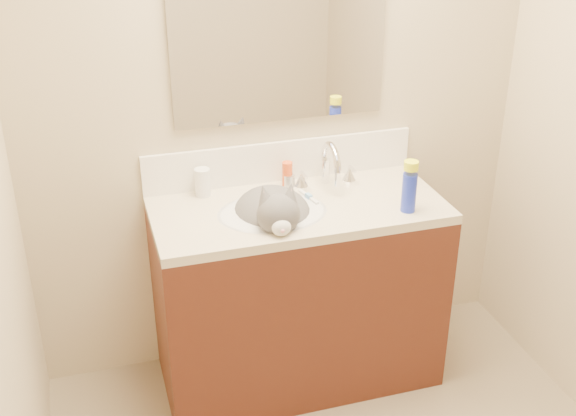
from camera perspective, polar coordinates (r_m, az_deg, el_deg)
room_shell at (r=1.87m, az=10.03°, el=4.74°), size 2.24×2.54×2.52m
vanity_cabinet at (r=3.18m, az=0.78°, el=-7.08°), size 1.20×0.55×0.82m
counter_slab at (r=2.96m, az=0.83°, el=-0.13°), size 1.20×0.55×0.04m
basin at (r=2.93m, az=-1.24°, el=-1.56°), size 0.45×0.36×0.14m
faucet at (r=3.09m, az=3.27°, el=3.16°), size 0.28×0.20×0.21m
cat at (r=2.90m, az=-1.12°, el=-0.68°), size 0.37×0.47×0.34m
backsplash at (r=3.14m, az=-0.60°, el=3.73°), size 1.20×0.02×0.18m
mirror at (r=2.96m, az=-0.66°, el=14.30°), size 0.90×0.02×0.80m
pill_bottle at (r=3.03m, az=-6.76°, el=2.04°), size 0.09×0.09×0.12m
pill_label at (r=3.04m, az=-6.74°, el=1.75°), size 0.07×0.07×0.04m
silver_jar at (r=3.10m, az=0.09°, el=2.16°), size 0.05×0.05×0.05m
amber_bottle at (r=3.10m, az=-0.05°, el=2.69°), size 0.06×0.06×0.11m
toothbrush at (r=3.01m, az=1.65°, el=0.88°), size 0.05×0.14×0.01m
toothbrush_head at (r=3.01m, az=1.65°, el=0.95°), size 0.02×0.04×0.02m
spray_can at (r=2.91m, az=9.54°, el=1.21°), size 0.07×0.07×0.16m
spray_cap at (r=2.86m, az=9.71°, el=3.33°), size 0.07×0.07×0.04m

